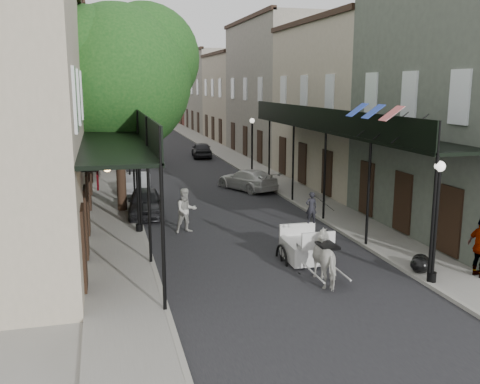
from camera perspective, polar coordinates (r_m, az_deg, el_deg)
ground at (r=17.44m, az=4.53°, el=-8.80°), size 140.00×140.00×0.00m
road at (r=36.35m, az=-5.82°, el=1.90°), size 8.00×90.00×0.01m
sidewalk_left at (r=35.93m, az=-13.72°, el=1.60°), size 2.20×90.00×0.12m
sidewalk_right at (r=37.41m, az=1.77°, el=2.31°), size 2.20×90.00×0.12m
building_row_left at (r=45.55m, az=-18.89°, el=9.92°), size 5.00×80.00×10.50m
building_row_right at (r=47.55m, az=2.59°, el=10.55°), size 5.00×80.00×10.50m
gallery_left at (r=22.51m, az=-13.00°, el=6.15°), size 2.20×18.05×4.88m
gallery_right at (r=24.71m, az=9.94°, el=6.73°), size 2.20×18.05×4.88m
tree_near at (r=25.64m, az=-12.14°, el=12.26°), size 7.31×6.80×9.63m
tree_far at (r=39.62m, az=-13.14°, el=10.93°), size 6.45×6.00×8.61m
lamppost_right_near at (r=16.94m, az=20.17°, el=-2.84°), size 0.32×0.32×3.71m
lamppost_left at (r=21.84m, az=-10.87°, el=0.77°), size 0.32×0.32×3.71m
lamppost_right_far at (r=34.99m, az=1.30°, el=4.96°), size 0.32×0.32×3.71m
horse at (r=16.70m, az=9.39°, el=-7.04°), size 0.87×1.84×1.54m
carriage at (r=18.77m, az=6.58°, el=-4.14°), size 1.64×2.30×2.58m
pedestrian_walking at (r=22.02m, az=-5.78°, el=-1.98°), size 1.02×0.87×1.85m
pedestrian_sidewalk_left at (r=37.55m, az=-12.61°, el=3.30°), size 1.09×0.89×1.47m
car_left_near at (r=25.09m, az=-10.08°, el=-1.09°), size 1.82×3.88×1.28m
car_left_mid at (r=29.99m, az=-10.87°, el=0.84°), size 1.70×3.72×1.18m
car_left_far at (r=41.90m, az=-12.02°, el=3.98°), size 3.31×5.57×1.45m
car_right_near at (r=30.74m, az=0.77°, el=1.32°), size 3.24×4.47×1.20m
car_right_far at (r=44.46m, az=-4.11°, el=4.51°), size 1.88×3.90×1.28m
trash_bags at (r=18.26m, az=18.70°, el=-7.21°), size 0.90×1.05×0.54m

